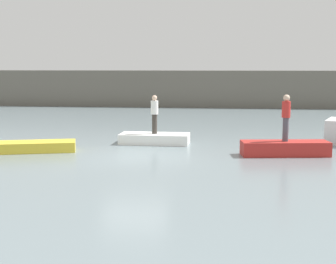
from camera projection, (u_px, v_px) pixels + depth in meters
The scene contains 7 objects.
ground_plane at pixel (134, 156), 18.44m from camera, with size 120.00×120.00×0.00m, color slate.
embankment_wall at pixel (185, 89), 40.05m from camera, with size 80.00×1.20×2.98m, color #666056.
rowboat_yellow at pixel (35, 147), 19.41m from camera, with size 3.09×1.12×0.40m, color gold.
rowboat_white at pixel (155, 139), 21.37m from camera, with size 2.99×1.26×0.44m, color white.
rowboat_red at pixel (285, 148), 18.54m from camera, with size 3.27×0.95×0.55m, color red.
person_red_shirt at pixel (286, 115), 18.38m from camera, with size 0.32×0.32×1.76m.
person_white_shirt at pixel (155, 112), 21.22m from camera, with size 0.32×0.32×1.67m.
Camera 1 is at (3.44, -17.87, 3.37)m, focal length 52.59 mm.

